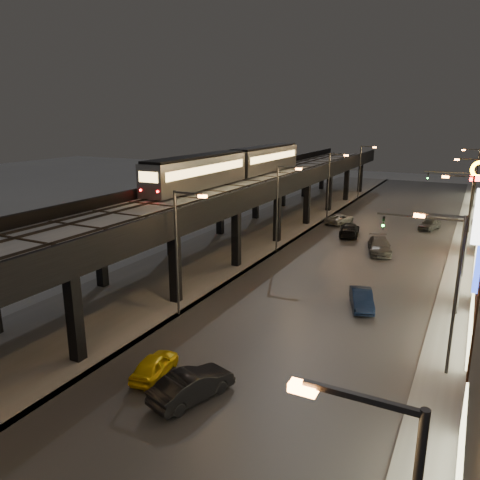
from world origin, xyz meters
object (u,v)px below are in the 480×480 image
at_px(car_taxi, 155,366).
at_px(car_near_white, 192,386).
at_px(car_onc_silver, 362,300).
at_px(car_onc_white, 379,246).
at_px(car_mid_dark, 349,230).
at_px(car_onc_red, 430,225).
at_px(car_mid_silver, 340,219).
at_px(subway_train, 236,164).

distance_m(car_taxi, car_near_white, 3.14).
relative_size(car_onc_silver, car_onc_white, 0.79).
bearing_deg(car_mid_dark, car_onc_red, -146.76).
bearing_deg(car_onc_silver, car_mid_dark, 87.42).
height_order(car_mid_silver, car_onc_white, car_onc_white).
distance_m(car_near_white, car_mid_silver, 42.33).
xyz_separation_m(car_mid_dark, car_onc_white, (4.59, -5.69, 0.01)).
height_order(car_near_white, car_mid_dark, car_mid_dark).
bearing_deg(car_mid_silver, subway_train, 58.55).
xyz_separation_m(subway_train, car_taxi, (11.28, -31.31, -7.64)).
bearing_deg(car_mid_silver, car_near_white, 109.85).
relative_size(car_near_white, car_onc_red, 1.16).
bearing_deg(car_mid_dark, car_onc_white, 118.88).
bearing_deg(car_onc_red, subway_train, -132.57).
height_order(subway_train, car_onc_red, subway_train).
relative_size(car_taxi, car_onc_silver, 0.87).
bearing_deg(car_onc_red, car_mid_silver, -151.88).
bearing_deg(subway_train, car_taxi, -70.19).
distance_m(car_mid_silver, car_mid_dark, 6.37).
relative_size(car_mid_dark, car_onc_red, 1.33).
distance_m(car_onc_silver, car_onc_white, 15.34).
bearing_deg(car_onc_red, car_onc_white, -86.81).
bearing_deg(car_taxi, car_onc_white, -111.13).
height_order(car_onc_silver, car_onc_red, car_onc_silver).
relative_size(subway_train, car_taxi, 9.19).
relative_size(car_taxi, car_mid_dark, 0.70).
relative_size(subway_train, car_near_white, 7.33).
bearing_deg(car_near_white, car_mid_silver, -66.68).
xyz_separation_m(subway_train, car_onc_silver, (19.19, -16.77, -7.57)).
xyz_separation_m(car_near_white, car_mid_dark, (-1.35, 36.39, 0.00)).
distance_m(subway_train, car_onc_silver, 26.58).
bearing_deg(car_mid_dark, car_mid_silver, -74.40).
height_order(car_mid_silver, car_onc_red, car_onc_red).
bearing_deg(subway_train, car_mid_dark, 17.88).
distance_m(car_taxi, car_onc_silver, 16.56).
height_order(car_taxi, car_onc_white, car_onc_white).
bearing_deg(car_mid_dark, car_taxi, 77.31).
distance_m(car_mid_dark, car_onc_red, 11.19).
distance_m(subway_train, car_near_white, 36.03).
distance_m(car_taxi, car_onc_red, 44.25).
height_order(car_near_white, car_onc_silver, car_near_white).
distance_m(subway_train, car_mid_dark, 15.52).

